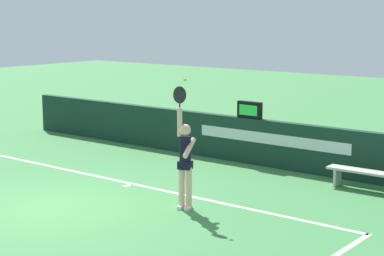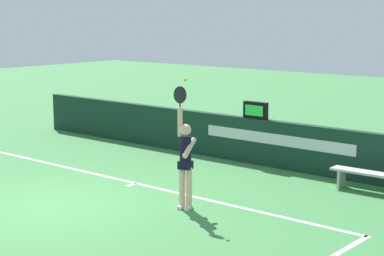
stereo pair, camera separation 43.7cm
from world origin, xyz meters
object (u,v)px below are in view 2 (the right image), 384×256
at_px(speed_display, 256,110).
at_px(tennis_ball, 185,80).
at_px(courtside_bench_near, 369,176).
at_px(tennis_player, 185,159).

bearing_deg(speed_display, tennis_ball, -73.89).
xyz_separation_m(speed_display, courtside_bench_near, (3.51, -0.70, -1.05)).
bearing_deg(tennis_ball, courtside_bench_near, 56.50).
bearing_deg(speed_display, tennis_player, -73.63).
xyz_separation_m(speed_display, tennis_player, (1.24, -4.23, -0.38)).
bearing_deg(tennis_player, speed_display, 106.37).
bearing_deg(tennis_player, tennis_ball, 123.99).
relative_size(tennis_player, courtside_bench_near, 1.42).
bearing_deg(speed_display, courtside_bench_near, -11.28).
height_order(tennis_player, tennis_ball, tennis_ball).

